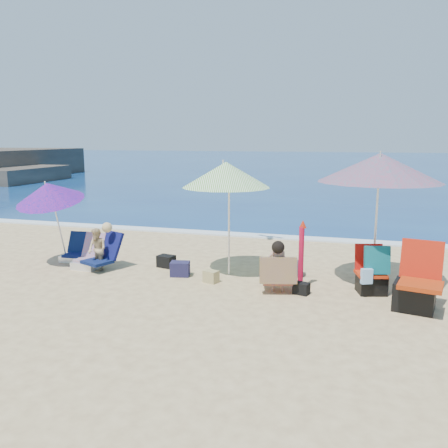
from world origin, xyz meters
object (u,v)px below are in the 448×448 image
(furled_umbrella, at_px, (301,251))
(camp_chair_right, at_px, (372,276))
(chair_rainbow, at_px, (89,259))
(umbrella_turquoise, at_px, (380,168))
(person_center, at_px, (278,267))
(person_left, at_px, (99,249))
(umbrella_striped, at_px, (226,175))
(chair_navy, at_px, (74,253))
(camp_chair_left, at_px, (416,290))
(umbrella_blue, at_px, (49,192))

(furled_umbrella, bearing_deg, camp_chair_right, 0.76)
(chair_rainbow, bearing_deg, umbrella_turquoise, 3.33)
(umbrella_turquoise, height_order, person_center, umbrella_turquoise)
(person_left, bearing_deg, umbrella_striped, 9.16)
(chair_navy, height_order, camp_chair_right, camp_chair_right)
(umbrella_striped, bearing_deg, umbrella_turquoise, 0.18)
(furled_umbrella, xyz_separation_m, chair_navy, (-5.08, 0.51, -0.52))
(camp_chair_left, distance_m, person_center, 2.27)
(umbrella_striped, xyz_separation_m, furled_umbrella, (1.54, -0.44, -1.31))
(umbrella_turquoise, bearing_deg, chair_navy, 179.41)
(camp_chair_right, height_order, person_left, person_left)
(umbrella_turquoise, bearing_deg, chair_rainbow, -176.67)
(umbrella_turquoise, distance_m, chair_navy, 6.67)
(furled_umbrella, distance_m, camp_chair_right, 1.29)
(camp_chair_left, height_order, person_center, camp_chair_left)
(umbrella_blue, relative_size, camp_chair_left, 1.74)
(furled_umbrella, distance_m, camp_chair_left, 2.02)
(furled_umbrella, distance_m, person_center, 0.57)
(camp_chair_right, relative_size, person_center, 0.95)
(umbrella_turquoise, height_order, furled_umbrella, umbrella_turquoise)
(person_center, bearing_deg, umbrella_striped, 145.44)
(umbrella_striped, relative_size, chair_rainbow, 3.26)
(umbrella_turquoise, height_order, chair_rainbow, umbrella_turquoise)
(umbrella_blue, bearing_deg, person_left, -3.36)
(furled_umbrella, bearing_deg, umbrella_striped, 164.19)
(chair_navy, bearing_deg, umbrella_blue, -119.42)
(chair_rainbow, bearing_deg, camp_chair_left, -6.46)
(camp_chair_left, bearing_deg, camp_chair_right, 136.40)
(person_center, bearing_deg, umbrella_blue, 174.70)
(furled_umbrella, xyz_separation_m, chair_rainbow, (-4.45, 0.11, -0.50))
(chair_navy, bearing_deg, chair_rainbow, -32.62)
(furled_umbrella, relative_size, chair_rainbow, 1.79)
(umbrella_turquoise, distance_m, umbrella_blue, 6.63)
(umbrella_striped, distance_m, umbrella_blue, 3.82)
(chair_rainbow, distance_m, camp_chair_right, 5.69)
(chair_navy, bearing_deg, camp_chair_left, -9.11)
(furled_umbrella, relative_size, camp_chair_right, 1.41)
(person_center, distance_m, person_left, 3.79)
(umbrella_blue, distance_m, chair_navy, 1.49)
(person_center, xyz_separation_m, person_left, (-3.77, 0.39, -0.01))
(chair_navy, bearing_deg, furled_umbrella, -5.74)
(furled_umbrella, bearing_deg, umbrella_turquoise, 19.18)
(furled_umbrella, relative_size, chair_navy, 2.01)
(umbrella_striped, bearing_deg, camp_chair_left, -16.93)
(umbrella_blue, height_order, camp_chair_right, umbrella_blue)
(person_center, bearing_deg, person_left, 174.10)
(umbrella_turquoise, distance_m, camp_chair_left, 2.22)
(person_left, bearing_deg, furled_umbrella, -0.23)
(umbrella_striped, distance_m, chair_navy, 3.98)
(person_center, height_order, person_left, person_left)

